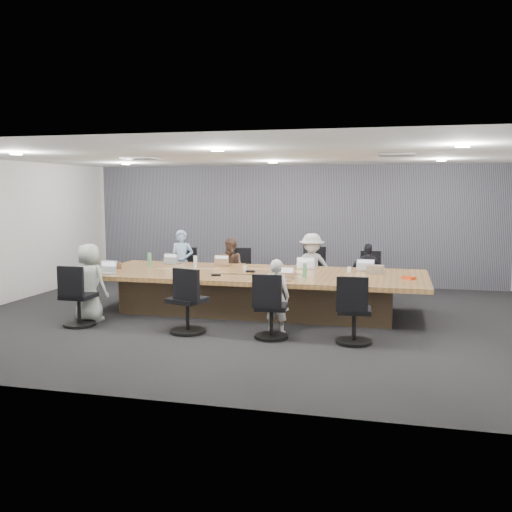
% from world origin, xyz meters
% --- Properties ---
extents(floor, '(10.00, 8.00, 0.00)m').
position_xyz_m(floor, '(0.00, 0.00, 0.00)').
color(floor, black).
rests_on(floor, ground).
extents(ceiling, '(10.00, 8.00, 0.00)m').
position_xyz_m(ceiling, '(0.00, 0.00, 2.80)').
color(ceiling, white).
rests_on(ceiling, wall_back).
extents(wall_back, '(10.00, 0.00, 2.80)m').
position_xyz_m(wall_back, '(0.00, 4.00, 1.40)').
color(wall_back, beige).
rests_on(wall_back, ground).
extents(wall_front, '(10.00, 0.00, 2.80)m').
position_xyz_m(wall_front, '(0.00, -4.00, 1.40)').
color(wall_front, beige).
rests_on(wall_front, ground).
extents(curtain, '(9.80, 0.04, 2.80)m').
position_xyz_m(curtain, '(0.00, 3.92, 1.40)').
color(curtain, slate).
rests_on(curtain, ground).
extents(conference_table, '(6.00, 2.20, 0.74)m').
position_xyz_m(conference_table, '(0.00, 0.50, 0.40)').
color(conference_table, '#443322').
rests_on(conference_table, ground).
extents(chair_0, '(0.60, 0.60, 0.73)m').
position_xyz_m(chair_0, '(-1.99, 2.20, 0.36)').
color(chair_0, black).
rests_on(chair_0, ground).
extents(chair_1, '(0.62, 0.62, 0.76)m').
position_xyz_m(chair_1, '(-0.87, 2.20, 0.38)').
color(chair_1, black).
rests_on(chair_1, ground).
extents(chair_2, '(0.65, 0.65, 0.87)m').
position_xyz_m(chair_2, '(0.79, 2.20, 0.44)').
color(chair_2, black).
rests_on(chair_2, ground).
extents(chair_3, '(0.59, 0.59, 0.76)m').
position_xyz_m(chair_3, '(1.89, 2.20, 0.38)').
color(chair_3, black).
rests_on(chair_3, ground).
extents(chair_4, '(0.56, 0.56, 0.83)m').
position_xyz_m(chair_4, '(-2.60, -1.20, 0.41)').
color(chair_4, black).
rests_on(chair_4, ground).
extents(chair_5, '(0.74, 0.74, 0.88)m').
position_xyz_m(chair_5, '(-0.71, -1.20, 0.44)').
color(chair_5, black).
rests_on(chair_5, ground).
extents(chair_6, '(0.59, 0.59, 0.80)m').
position_xyz_m(chair_6, '(0.64, -1.20, 0.40)').
color(chair_6, black).
rests_on(chair_6, ground).
extents(chair_7, '(0.60, 0.60, 0.82)m').
position_xyz_m(chair_7, '(1.87, -1.20, 0.41)').
color(chair_7, black).
rests_on(chair_7, ground).
extents(person_0, '(0.54, 0.39, 1.38)m').
position_xyz_m(person_0, '(-1.99, 1.85, 0.69)').
color(person_0, '#88A4CF').
rests_on(person_0, ground).
extents(laptop_0, '(0.37, 0.29, 0.02)m').
position_xyz_m(laptop_0, '(-1.99, 1.30, 0.75)').
color(laptop_0, '#B2B2B7').
rests_on(laptop_0, conference_table).
extents(person_1, '(0.61, 0.48, 1.23)m').
position_xyz_m(person_1, '(-0.87, 1.85, 0.61)').
color(person_1, brown).
rests_on(person_1, ground).
extents(laptop_1, '(0.31, 0.22, 0.02)m').
position_xyz_m(laptop_1, '(-0.87, 1.30, 0.75)').
color(laptop_1, '#8C6647').
rests_on(laptop_1, conference_table).
extents(person_2, '(0.96, 0.66, 1.36)m').
position_xyz_m(person_2, '(0.79, 1.85, 0.68)').
color(person_2, '#AFAFAF').
rests_on(person_2, ground).
extents(laptop_2, '(0.35, 0.25, 0.02)m').
position_xyz_m(laptop_2, '(0.79, 1.30, 0.75)').
color(laptop_2, '#B2B2B7').
rests_on(laptop_2, conference_table).
extents(person_3, '(0.72, 0.36, 1.18)m').
position_xyz_m(person_3, '(1.89, 1.85, 0.59)').
color(person_3, black).
rests_on(person_3, ground).
extents(laptop_3, '(0.32, 0.22, 0.02)m').
position_xyz_m(laptop_3, '(1.89, 1.30, 0.75)').
color(laptop_3, '#B2B2B7').
rests_on(laptop_3, conference_table).
extents(person_4, '(0.71, 0.52, 1.33)m').
position_xyz_m(person_4, '(-2.60, -0.85, 0.66)').
color(person_4, '#9EA79E').
rests_on(person_4, ground).
extents(laptop_4, '(0.33, 0.24, 0.02)m').
position_xyz_m(laptop_4, '(-2.60, -0.30, 0.75)').
color(laptop_4, '#B2B2B7').
rests_on(laptop_4, conference_table).
extents(person_6, '(0.46, 0.33, 1.16)m').
position_xyz_m(person_6, '(0.64, -0.85, 0.58)').
color(person_6, silver).
rests_on(person_6, ground).
extents(laptop_6, '(0.31, 0.23, 0.02)m').
position_xyz_m(laptop_6, '(0.64, -0.30, 0.75)').
color(laptop_6, '#8C6647').
rests_on(laptop_6, conference_table).
extents(bottle_green_left, '(0.09, 0.09, 0.27)m').
position_xyz_m(bottle_green_left, '(-2.25, 0.80, 0.87)').
color(bottle_green_left, '#589D66').
rests_on(bottle_green_left, conference_table).
extents(bottle_green_right, '(0.09, 0.09, 0.25)m').
position_xyz_m(bottle_green_right, '(0.93, 0.06, 0.87)').
color(bottle_green_right, '#589D66').
rests_on(bottle_green_right, conference_table).
extents(bottle_clear, '(0.08, 0.08, 0.24)m').
position_xyz_m(bottle_clear, '(-1.30, 0.81, 0.86)').
color(bottle_clear, silver).
rests_on(bottle_clear, conference_table).
extents(cup_white_far, '(0.08, 0.08, 0.10)m').
position_xyz_m(cup_white_far, '(-0.26, 0.61, 0.79)').
color(cup_white_far, white).
rests_on(cup_white_far, conference_table).
extents(cup_white_near, '(0.10, 0.10, 0.09)m').
position_xyz_m(cup_white_near, '(1.61, 0.93, 0.79)').
color(cup_white_near, white).
rests_on(cup_white_near, conference_table).
extents(mug_brown, '(0.13, 0.13, 0.12)m').
position_xyz_m(mug_brown, '(-2.65, 0.31, 0.80)').
color(mug_brown, brown).
rests_on(mug_brown, conference_table).
extents(mic_left, '(0.19, 0.15, 0.03)m').
position_xyz_m(mic_left, '(-0.60, -0.07, 0.76)').
color(mic_left, black).
rests_on(mic_left, conference_table).
extents(mic_right, '(0.17, 0.12, 0.03)m').
position_xyz_m(mic_right, '(-0.13, 0.49, 0.76)').
color(mic_right, black).
rests_on(mic_right, conference_table).
extents(stapler, '(0.15, 0.06, 0.06)m').
position_xyz_m(stapler, '(0.21, -0.14, 0.77)').
color(stapler, black).
rests_on(stapler, conference_table).
extents(canvas_bag, '(0.31, 0.22, 0.15)m').
position_xyz_m(canvas_bag, '(2.08, 0.84, 0.82)').
color(canvas_bag, gray).
rests_on(canvas_bag, conference_table).
extents(snack_packet, '(0.24, 0.23, 0.04)m').
position_xyz_m(snack_packet, '(2.65, 0.36, 0.76)').
color(snack_packet, red).
rests_on(snack_packet, conference_table).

